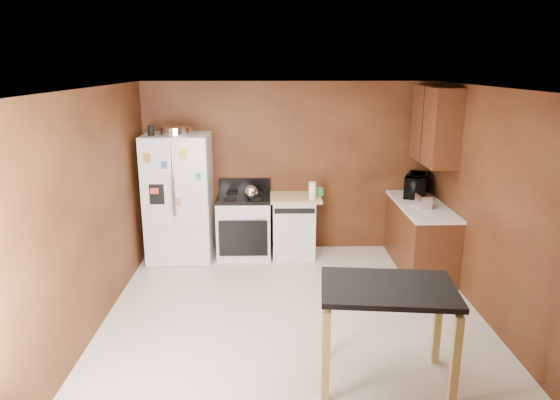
{
  "coord_description": "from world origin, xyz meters",
  "views": [
    {
      "loc": [
        -0.26,
        -4.99,
        2.72
      ],
      "look_at": [
        -0.14,
        0.85,
        1.13
      ],
      "focal_mm": 32.0,
      "sensor_mm": 36.0,
      "label": 1
    }
  ],
  "objects_px": {
    "paper_towel": "(312,191)",
    "toaster": "(424,201)",
    "roasting_pan": "(176,131)",
    "kettle": "(251,192)",
    "green_canister": "(320,191)",
    "island": "(387,302)",
    "microwave": "(417,186)",
    "dishwasher": "(293,225)",
    "pen_cup": "(151,131)",
    "gas_range": "(244,225)",
    "refrigerator": "(179,198)"
  },
  "relations": [
    {
      "from": "gas_range",
      "to": "island",
      "type": "height_order",
      "value": "gas_range"
    },
    {
      "from": "kettle",
      "to": "green_canister",
      "type": "xyz_separation_m",
      "value": [
        0.99,
        0.23,
        -0.05
      ]
    },
    {
      "from": "pen_cup",
      "to": "green_canister",
      "type": "xyz_separation_m",
      "value": [
        2.32,
        0.25,
        -0.92
      ]
    },
    {
      "from": "roasting_pan",
      "to": "island",
      "type": "height_order",
      "value": "roasting_pan"
    },
    {
      "from": "kettle",
      "to": "paper_towel",
      "type": "bearing_deg",
      "value": 1.57
    },
    {
      "from": "roasting_pan",
      "to": "pen_cup",
      "type": "bearing_deg",
      "value": -164.72
    },
    {
      "from": "green_canister",
      "to": "gas_range",
      "type": "distance_m",
      "value": 1.21
    },
    {
      "from": "paper_towel",
      "to": "dishwasher",
      "type": "bearing_deg",
      "value": 148.49
    },
    {
      "from": "toaster",
      "to": "refrigerator",
      "type": "height_order",
      "value": "refrigerator"
    },
    {
      "from": "paper_towel",
      "to": "roasting_pan",
      "type": "bearing_deg",
      "value": 178.52
    },
    {
      "from": "gas_range",
      "to": "toaster",
      "type": "bearing_deg",
      "value": -14.75
    },
    {
      "from": "roasting_pan",
      "to": "gas_range",
      "type": "relative_size",
      "value": 0.4
    },
    {
      "from": "island",
      "to": "green_canister",
      "type": "bearing_deg",
      "value": 95.09
    },
    {
      "from": "dishwasher",
      "to": "pen_cup",
      "type": "bearing_deg",
      "value": -174.23
    },
    {
      "from": "toaster",
      "to": "paper_towel",
      "type": "bearing_deg",
      "value": 155.02
    },
    {
      "from": "pen_cup",
      "to": "refrigerator",
      "type": "bearing_deg",
      "value": 19.77
    },
    {
      "from": "toaster",
      "to": "island",
      "type": "xyz_separation_m",
      "value": [
        -1.02,
        -2.41,
        -0.23
      ]
    },
    {
      "from": "kettle",
      "to": "dishwasher",
      "type": "distance_m",
      "value": 0.84
    },
    {
      "from": "roasting_pan",
      "to": "refrigerator",
      "type": "height_order",
      "value": "roasting_pan"
    },
    {
      "from": "green_canister",
      "to": "island",
      "type": "distance_m",
      "value": 3.14
    },
    {
      "from": "microwave",
      "to": "refrigerator",
      "type": "bearing_deg",
      "value": 114.9
    },
    {
      "from": "paper_towel",
      "to": "microwave",
      "type": "height_order",
      "value": "microwave"
    },
    {
      "from": "gas_range",
      "to": "refrigerator",
      "type": "bearing_deg",
      "value": -176.19
    },
    {
      "from": "roasting_pan",
      "to": "green_canister",
      "type": "height_order",
      "value": "roasting_pan"
    },
    {
      "from": "gas_range",
      "to": "kettle",
      "type": "bearing_deg",
      "value": -54.35
    },
    {
      "from": "toaster",
      "to": "microwave",
      "type": "distance_m",
      "value": 0.61
    },
    {
      "from": "pen_cup",
      "to": "roasting_pan",
      "type": "bearing_deg",
      "value": 15.28
    },
    {
      "from": "roasting_pan",
      "to": "toaster",
      "type": "height_order",
      "value": "roasting_pan"
    },
    {
      "from": "gas_range",
      "to": "dishwasher",
      "type": "relative_size",
      "value": 1.24
    },
    {
      "from": "microwave",
      "to": "gas_range",
      "type": "xyz_separation_m",
      "value": [
        -2.48,
        0.03,
        -0.58
      ]
    },
    {
      "from": "toaster",
      "to": "dishwasher",
      "type": "xyz_separation_m",
      "value": [
        -1.68,
        0.66,
        -0.53
      ]
    },
    {
      "from": "dishwasher",
      "to": "toaster",
      "type": "bearing_deg",
      "value": -21.33
    },
    {
      "from": "roasting_pan",
      "to": "pen_cup",
      "type": "height_order",
      "value": "pen_cup"
    },
    {
      "from": "kettle",
      "to": "gas_range",
      "type": "height_order",
      "value": "gas_range"
    },
    {
      "from": "island",
      "to": "gas_range",
      "type": "bearing_deg",
      "value": 114.38
    },
    {
      "from": "microwave",
      "to": "green_canister",
      "type": "bearing_deg",
      "value": 110.0
    },
    {
      "from": "green_canister",
      "to": "toaster",
      "type": "distance_m",
      "value": 1.48
    },
    {
      "from": "green_canister",
      "to": "dishwasher",
      "type": "bearing_deg",
      "value": -172.69
    },
    {
      "from": "microwave",
      "to": "island",
      "type": "bearing_deg",
      "value": -175.61
    },
    {
      "from": "kettle",
      "to": "dishwasher",
      "type": "bearing_deg",
      "value": 16.55
    },
    {
      "from": "paper_towel",
      "to": "toaster",
      "type": "bearing_deg",
      "value": -19.32
    },
    {
      "from": "gas_range",
      "to": "dishwasher",
      "type": "bearing_deg",
      "value": 1.94
    },
    {
      "from": "island",
      "to": "paper_towel",
      "type": "bearing_deg",
      "value": 97.91
    },
    {
      "from": "roasting_pan",
      "to": "kettle",
      "type": "relative_size",
      "value": 2.22
    },
    {
      "from": "roasting_pan",
      "to": "kettle",
      "type": "height_order",
      "value": "roasting_pan"
    },
    {
      "from": "roasting_pan",
      "to": "gas_range",
      "type": "xyz_separation_m",
      "value": [
        0.9,
        0.08,
        -1.39
      ]
    },
    {
      "from": "pen_cup",
      "to": "kettle",
      "type": "xyz_separation_m",
      "value": [
        1.33,
        0.02,
        -0.87
      ]
    },
    {
      "from": "toaster",
      "to": "island",
      "type": "height_order",
      "value": "toaster"
    },
    {
      "from": "pen_cup",
      "to": "island",
      "type": "bearing_deg",
      "value": -47.88
    },
    {
      "from": "kettle",
      "to": "green_canister",
      "type": "bearing_deg",
      "value": 13.05
    }
  ]
}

